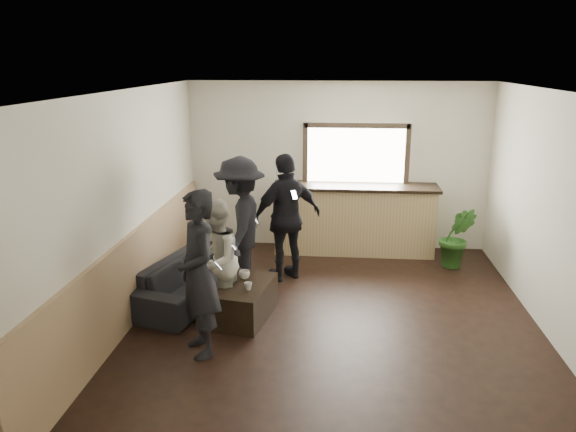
# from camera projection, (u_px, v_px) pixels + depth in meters

# --- Properties ---
(ground) EXTENTS (5.00, 6.00, 0.01)m
(ground) POSITION_uv_depth(u_px,v_px,m) (333.00, 322.00, 6.94)
(ground) COLOR black
(room_shell) EXTENTS (5.01, 6.01, 2.80)m
(room_shell) POSITION_uv_depth(u_px,v_px,m) (273.00, 206.00, 6.61)
(room_shell) COLOR silver
(room_shell) RESTS_ON ground
(bar_counter) EXTENTS (2.70, 0.68, 2.13)m
(bar_counter) POSITION_uv_depth(u_px,v_px,m) (354.00, 215.00, 9.32)
(bar_counter) COLOR tan
(bar_counter) RESTS_ON ground
(sofa) EXTENTS (1.29, 2.12, 0.58)m
(sofa) POSITION_uv_depth(u_px,v_px,m) (193.00, 279.00, 7.55)
(sofa) COLOR black
(sofa) RESTS_ON ground
(coffee_table) EXTENTS (0.73, 1.09, 0.45)m
(coffee_table) POSITION_uv_depth(u_px,v_px,m) (245.00, 301.00, 7.01)
(coffee_table) COLOR black
(coffee_table) RESTS_ON ground
(cup_a) EXTENTS (0.18, 0.18, 0.11)m
(cup_a) POSITION_uv_depth(u_px,v_px,m) (244.00, 275.00, 7.12)
(cup_a) COLOR silver
(cup_a) RESTS_ON coffee_table
(cup_b) EXTENTS (0.12, 0.12, 0.09)m
(cup_b) POSITION_uv_depth(u_px,v_px,m) (248.00, 286.00, 6.79)
(cup_b) COLOR silver
(cup_b) RESTS_ON coffee_table
(potted_plant) EXTENTS (0.58, 0.49, 0.98)m
(potted_plant) POSITION_uv_depth(u_px,v_px,m) (457.00, 237.00, 8.65)
(potted_plant) COLOR #2D6623
(potted_plant) RESTS_ON ground
(person_a) EXTENTS (0.72, 0.80, 1.84)m
(person_a) POSITION_uv_depth(u_px,v_px,m) (198.00, 274.00, 6.00)
(person_a) COLOR black
(person_a) RESTS_ON ground
(person_b) EXTENTS (0.62, 0.77, 1.52)m
(person_b) POSITION_uv_depth(u_px,v_px,m) (216.00, 261.00, 6.86)
(person_b) COLOR #BAB7A7
(person_b) RESTS_ON ground
(person_c) EXTENTS (0.72, 1.22, 1.88)m
(person_c) POSITION_uv_depth(u_px,v_px,m) (240.00, 224.00, 7.74)
(person_c) COLOR black
(person_c) RESTS_ON ground
(person_d) EXTENTS (1.16, 0.98, 1.86)m
(person_d) POSITION_uv_depth(u_px,v_px,m) (287.00, 218.00, 8.09)
(person_d) COLOR black
(person_d) RESTS_ON ground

